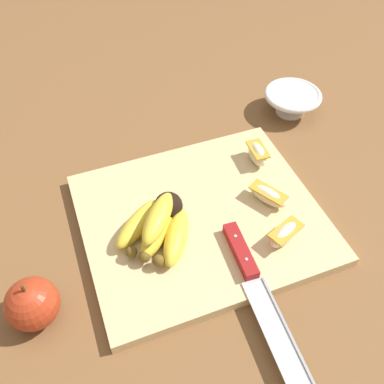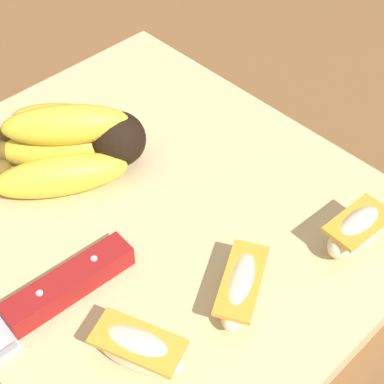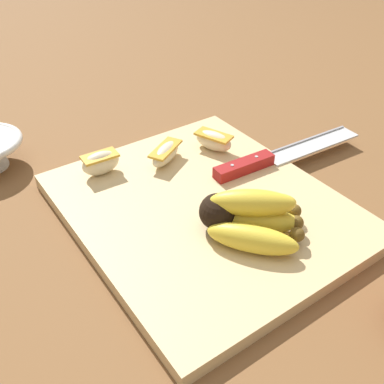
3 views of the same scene
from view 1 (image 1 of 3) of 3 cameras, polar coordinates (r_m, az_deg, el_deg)
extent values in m
plane|color=brown|center=(0.74, 0.21, -3.86)|extent=(6.00, 6.00, 0.00)
cube|color=#DBBC84|center=(0.73, 1.23, -3.54)|extent=(0.40, 0.34, 0.02)
sphere|color=black|center=(0.70, -3.16, -1.86)|extent=(0.05, 0.05, 0.05)
ellipsoid|color=yellow|center=(0.69, -7.04, -4.48)|extent=(0.11, 0.10, 0.03)
sphere|color=brown|center=(0.67, -8.08, -7.94)|extent=(0.02, 0.02, 0.02)
ellipsoid|color=yellow|center=(0.68, -4.61, -5.23)|extent=(0.10, 0.11, 0.03)
sphere|color=brown|center=(0.66, -6.36, -8.58)|extent=(0.02, 0.02, 0.02)
ellipsoid|color=yellow|center=(0.68, -2.12, -5.98)|extent=(0.09, 0.11, 0.03)
sphere|color=brown|center=(0.65, -4.49, -9.13)|extent=(0.02, 0.02, 0.02)
ellipsoid|color=yellow|center=(0.67, -4.56, -3.49)|extent=(0.09, 0.10, 0.03)
cube|color=silver|center=(0.62, 11.47, -18.35)|extent=(0.05, 0.18, 0.00)
cube|color=#99999E|center=(0.63, 12.82, -17.78)|extent=(0.01, 0.18, 0.00)
cube|color=maroon|center=(0.67, 6.49, -7.81)|extent=(0.03, 0.10, 0.02)
cylinder|color=#B2B2B7|center=(0.68, 5.84, -5.86)|extent=(0.01, 0.01, 0.00)
cylinder|color=#B2B2B7|center=(0.66, 7.30, -8.90)|extent=(0.01, 0.00, 0.00)
ellipsoid|color=beige|center=(0.70, 12.34, -5.53)|extent=(0.07, 0.05, 0.03)
cube|color=gold|center=(0.69, 12.48, -5.03)|extent=(0.07, 0.05, 0.00)
ellipsoid|color=beige|center=(0.81, 8.71, 5.03)|extent=(0.03, 0.06, 0.04)
cube|color=gold|center=(0.80, 8.81, 5.64)|extent=(0.03, 0.05, 0.00)
ellipsoid|color=beige|center=(0.74, 10.09, -0.50)|extent=(0.06, 0.07, 0.03)
cube|color=gold|center=(0.74, 10.18, -0.03)|extent=(0.05, 0.07, 0.00)
sphere|color=#AD3319|center=(0.65, -20.56, -13.82)|extent=(0.08, 0.08, 0.08)
cylinder|color=#4C3319|center=(0.62, -21.66, -11.87)|extent=(0.00, 0.00, 0.01)
cylinder|color=silver|center=(0.98, 12.93, 10.57)|extent=(0.06, 0.06, 0.01)
torus|color=silver|center=(0.95, 13.35, 12.50)|extent=(0.12, 0.12, 0.01)
cone|color=silver|center=(0.96, 13.16, 11.62)|extent=(0.10, 0.10, 0.05)
camera|label=2|loc=(0.53, 41.54, 14.51)|focal=56.75mm
camera|label=3|loc=(0.76, -40.28, 24.22)|focal=41.61mm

